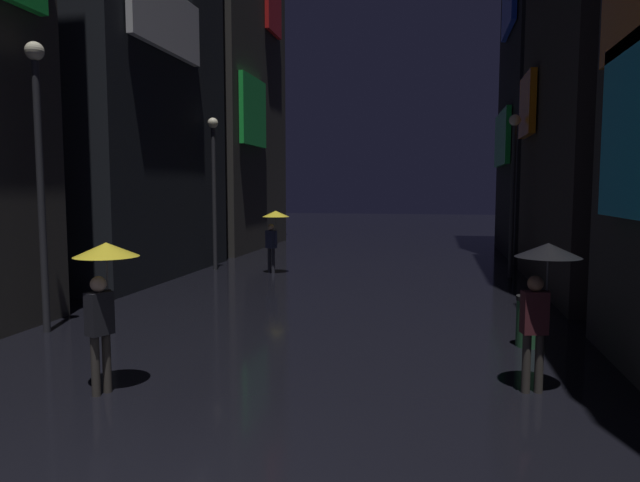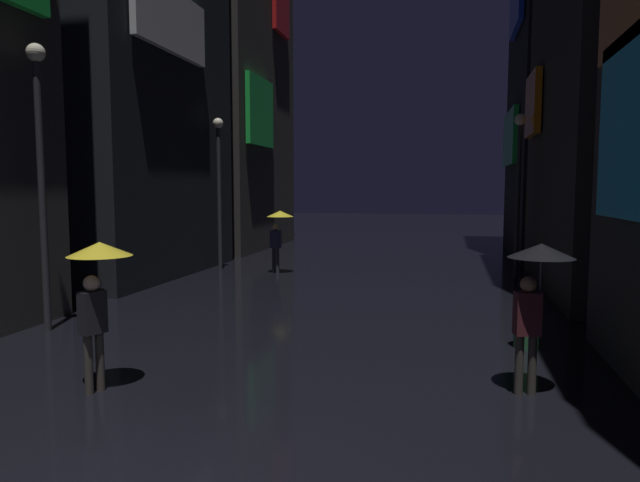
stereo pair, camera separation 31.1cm
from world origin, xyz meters
The scene contains 8 objects.
building_left_far centered at (-7.48, 22.12, 11.32)m, with size 4.25×8.24×22.61m.
pedestrian_near_crossing_yellow centered at (-1.92, 2.97, 1.67)m, with size 0.90×0.90×2.12m.
pedestrian_foreground_right_yellow centered at (-2.73, 14.33, 1.67)m, with size 0.90×0.90×2.12m.
pedestrian_midstreet_centre_black centered at (4.10, 4.17, 1.67)m, with size 0.90×0.90×2.12m.
streetlamp_right_far centered at (5.00, 14.99, 3.28)m, with size 0.36×0.36×5.20m.
streetlamp_left_near centered at (-5.00, 5.75, 3.54)m, with size 0.36×0.36×5.68m.
streetlamp_left_far centered at (-5.00, 14.66, 3.33)m, with size 0.36×0.36×5.30m.
trash_bin centered at (4.30, 6.59, 0.47)m, with size 0.46×0.46×0.93m.
Camera 1 is at (2.61, -4.14, 2.88)m, focal length 32.00 mm.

